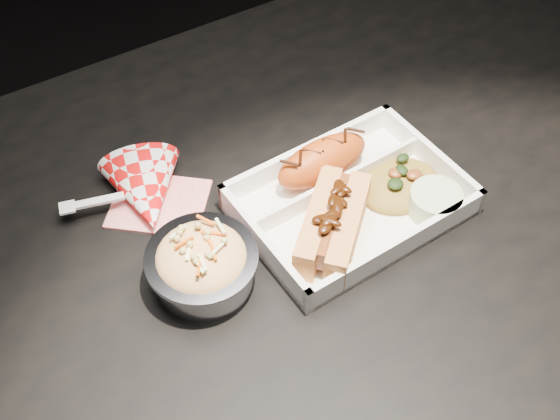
% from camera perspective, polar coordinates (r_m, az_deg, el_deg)
% --- Properties ---
extents(dining_table, '(1.20, 0.80, 0.75)m').
position_cam_1_polar(dining_table, '(0.89, 2.48, -4.14)').
color(dining_table, black).
rests_on(dining_table, ground).
extents(food_tray, '(0.26, 0.19, 0.04)m').
position_cam_1_polar(food_tray, '(0.82, 5.65, 0.55)').
color(food_tray, white).
rests_on(food_tray, dining_table).
extents(fried_pastry, '(0.13, 0.05, 0.05)m').
position_cam_1_polar(fried_pastry, '(0.83, 3.45, 4.02)').
color(fried_pastry, '#BF4A13').
rests_on(fried_pastry, food_tray).
extents(hotdog, '(0.14, 0.13, 0.06)m').
position_cam_1_polar(hotdog, '(0.77, 4.34, -1.01)').
color(hotdog, '#E1904D').
rests_on(hotdog, food_tray).
extents(fried_rice_mound, '(0.11, 0.09, 0.03)m').
position_cam_1_polar(fried_rice_mound, '(0.84, 9.73, 2.51)').
color(fried_rice_mound, olive).
rests_on(fried_rice_mound, food_tray).
extents(cupcake_liner, '(0.06, 0.06, 0.03)m').
position_cam_1_polar(cupcake_liner, '(0.82, 12.48, 0.59)').
color(cupcake_liner, '#B8CF9C').
rests_on(cupcake_liner, food_tray).
extents(foil_coleslaw_cup, '(0.12, 0.12, 0.07)m').
position_cam_1_polar(foil_coleslaw_cup, '(0.74, -6.36, -4.30)').
color(foil_coleslaw_cup, silver).
rests_on(foil_coleslaw_cup, dining_table).
extents(napkin_fork, '(0.18, 0.15, 0.10)m').
position_cam_1_polar(napkin_fork, '(0.83, -10.81, 1.34)').
color(napkin_fork, red).
rests_on(napkin_fork, dining_table).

